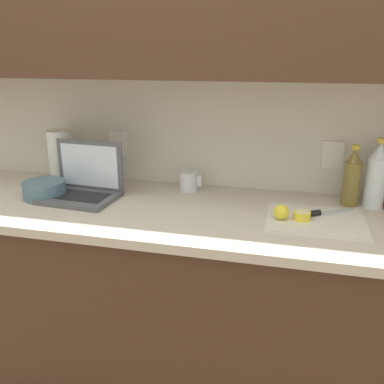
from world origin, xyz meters
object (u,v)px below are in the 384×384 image
at_px(laptop, 84,185).
at_px(bowl_white, 44,189).
at_px(bottle_oil_tall, 377,176).
at_px(measuring_cup, 189,181).
at_px(bottle_green_soda, 352,178).
at_px(lemon_whole_beside, 281,212).
at_px(paper_towel_roll, 61,156).
at_px(lemon_half_cut, 302,215).
at_px(cutting_board, 315,220).
at_px(knife, 315,214).

relative_size(laptop, bowl_white, 1.81).
relative_size(bottle_oil_tall, bowl_white, 1.58).
height_order(bottle_oil_tall, measuring_cup, bottle_oil_tall).
bearing_deg(measuring_cup, bottle_oil_tall, -1.60).
bearing_deg(bottle_green_soda, lemon_whole_beside, -137.50).
relative_size(bottle_green_soda, paper_towel_roll, 1.00).
xyz_separation_m(lemon_half_cut, bowl_white, (-1.08, 0.01, 0.01)).
distance_m(cutting_board, bowl_white, 1.13).
bearing_deg(bowl_white, paper_towel_roll, 101.96).
bearing_deg(bottle_oil_tall, measuring_cup, 178.40).
height_order(lemon_half_cut, bottle_green_soda, bottle_green_soda).
height_order(laptop, paper_towel_roll, paper_towel_roll).
height_order(bottle_green_soda, bowl_white, bottle_green_soda).
relative_size(lemon_whole_beside, bottle_oil_tall, 0.20).
distance_m(knife, bottle_oil_tall, 0.31).
xyz_separation_m(cutting_board, measuring_cup, (-0.55, 0.23, 0.04)).
distance_m(lemon_half_cut, lemon_whole_beside, 0.08).
distance_m(lemon_whole_beside, bowl_white, 1.00).
height_order(knife, measuring_cup, measuring_cup).
bearing_deg(paper_towel_roll, bottle_green_soda, -0.58).
relative_size(laptop, bottle_oil_tall, 1.15).
xyz_separation_m(laptop, knife, (0.97, -0.00, -0.04)).
height_order(cutting_board, lemon_half_cut, lemon_half_cut).
xyz_separation_m(laptop, cutting_board, (0.97, -0.04, -0.05)).
relative_size(laptop, measuring_cup, 3.17).
height_order(lemon_half_cut, measuring_cup, measuring_cup).
height_order(bottle_green_soda, paper_towel_roll, same).
bearing_deg(bottle_green_soda, bottle_oil_tall, 0.00).
distance_m(cutting_board, bottle_oil_tall, 0.34).
relative_size(knife, bottle_oil_tall, 0.86).
xyz_separation_m(knife, bottle_oil_tall, (0.23, 0.18, 0.11)).
distance_m(bottle_oil_tall, paper_towel_roll, 1.41).
height_order(lemon_whole_beside, bottle_green_soda, bottle_green_soda).
relative_size(knife, bottle_green_soda, 0.97).
bearing_deg(measuring_cup, bottle_green_soda, -1.82).
xyz_separation_m(laptop, paper_towel_roll, (-0.21, 0.19, 0.07)).
relative_size(cutting_board, paper_towel_roll, 1.43).
relative_size(lemon_half_cut, paper_towel_roll, 0.25).
relative_size(cutting_board, bottle_oil_tall, 1.27).
bearing_deg(bowl_white, lemon_half_cut, -0.50).
distance_m(bottle_green_soda, paper_towel_roll, 1.32).
distance_m(cutting_board, lemon_whole_beside, 0.14).
relative_size(lemon_whole_beside, measuring_cup, 0.56).
relative_size(measuring_cup, paper_towel_roll, 0.41).
relative_size(laptop, cutting_board, 0.90).
distance_m(laptop, bottle_green_soda, 1.12).
relative_size(cutting_board, lemon_whole_beside, 6.25).
height_order(cutting_board, knife, knife).
height_order(knife, lemon_half_cut, lemon_half_cut).
bearing_deg(measuring_cup, lemon_whole_beside, -32.29).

